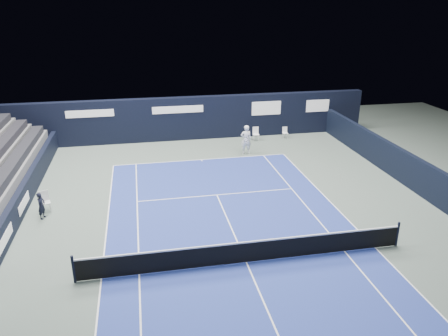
{
  "coord_description": "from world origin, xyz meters",
  "views": [
    {
      "loc": [
        -3.68,
        -14.06,
        9.6
      ],
      "look_at": [
        0.48,
        6.89,
        1.3
      ],
      "focal_mm": 35.0,
      "sensor_mm": 36.0,
      "label": 1
    }
  ],
  "objects_px": {
    "folding_chair_back_a": "(256,133)",
    "tennis_net": "(247,251)",
    "folding_chair_back_b": "(285,132)",
    "line_judge_chair": "(44,200)",
    "tennis_player": "(246,139)"
  },
  "relations": [
    {
      "from": "folding_chair_back_a",
      "to": "folding_chair_back_b",
      "type": "distance_m",
      "value": 2.27
    },
    {
      "from": "line_judge_chair",
      "to": "tennis_net",
      "type": "relative_size",
      "value": 0.08
    },
    {
      "from": "line_judge_chair",
      "to": "tennis_player",
      "type": "bearing_deg",
      "value": 11.71
    },
    {
      "from": "folding_chair_back_b",
      "to": "line_judge_chair",
      "type": "xyz_separation_m",
      "value": [
        -15.19,
        -9.18,
        0.13
      ]
    },
    {
      "from": "folding_chair_back_a",
      "to": "tennis_player",
      "type": "height_order",
      "value": "tennis_player"
    },
    {
      "from": "folding_chair_back_a",
      "to": "tennis_net",
      "type": "xyz_separation_m",
      "value": [
        -4.48,
        -15.22,
        -0.05
      ]
    },
    {
      "from": "folding_chair_back_b",
      "to": "tennis_player",
      "type": "bearing_deg",
      "value": -139.9
    },
    {
      "from": "folding_chair_back_a",
      "to": "tennis_net",
      "type": "relative_size",
      "value": 0.08
    },
    {
      "from": "folding_chair_back_a",
      "to": "folding_chair_back_b",
      "type": "bearing_deg",
      "value": 8.37
    },
    {
      "from": "folding_chair_back_b",
      "to": "tennis_net",
      "type": "height_order",
      "value": "tennis_net"
    },
    {
      "from": "tennis_player",
      "to": "tennis_net",
      "type": "bearing_deg",
      "value": -103.78
    },
    {
      "from": "folding_chair_back_b",
      "to": "tennis_net",
      "type": "bearing_deg",
      "value": -111.41
    },
    {
      "from": "line_judge_chair",
      "to": "tennis_net",
      "type": "distance_m",
      "value": 10.47
    },
    {
      "from": "tennis_player",
      "to": "folding_chair_back_b",
      "type": "bearing_deg",
      "value": 37.82
    },
    {
      "from": "tennis_net",
      "to": "folding_chair_back_a",
      "type": "bearing_deg",
      "value": 73.61
    }
  ]
}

